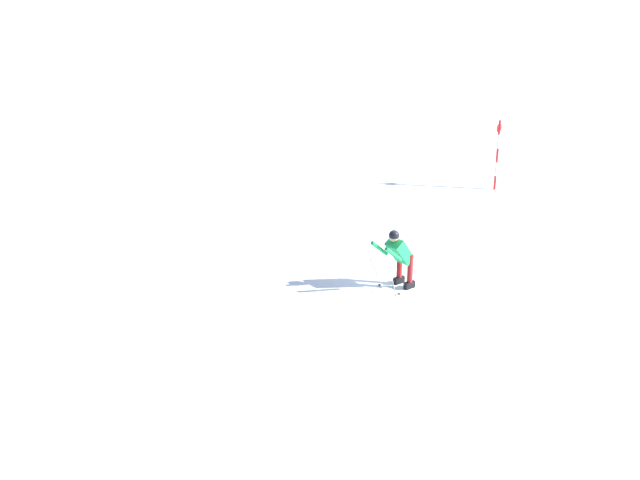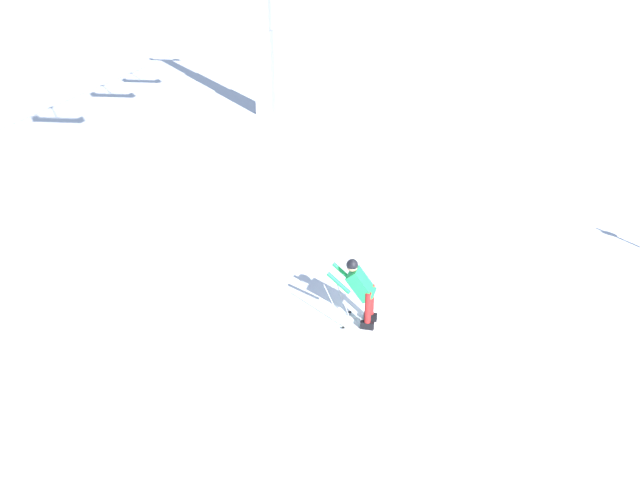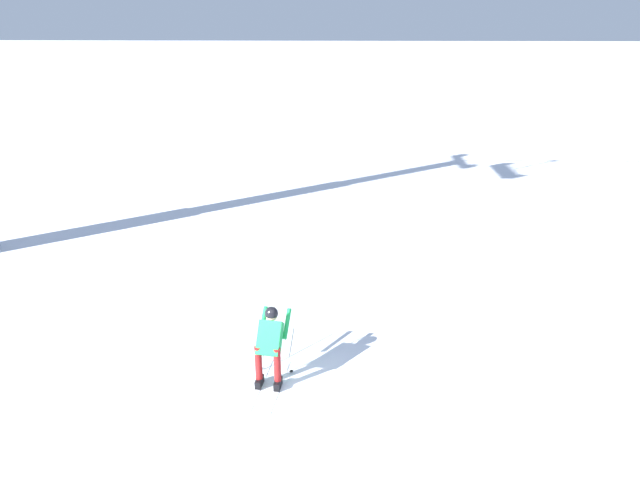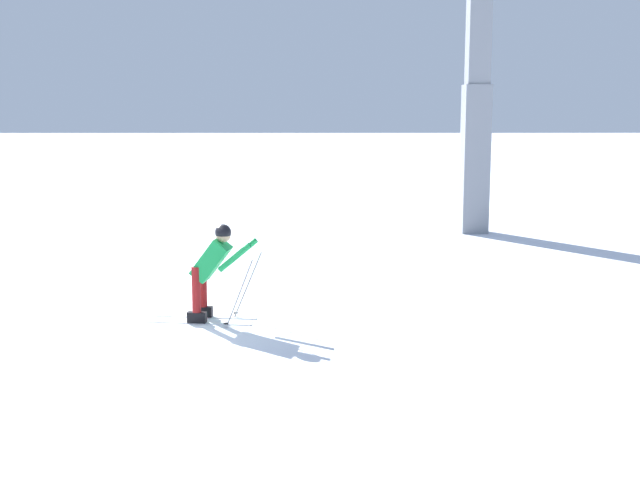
# 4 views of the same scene
# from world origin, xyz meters

# --- Properties ---
(ground_plane) EXTENTS (260.00, 260.00, 0.00)m
(ground_plane) POSITION_xyz_m (0.00, 0.00, 0.00)
(ground_plane) COLOR white
(skier_carving_main) EXTENTS (0.80, 1.79, 1.63)m
(skier_carving_main) POSITION_xyz_m (0.13, 1.17, 0.86)
(skier_carving_main) COLOR white
(skier_carving_main) RESTS_ON ground_plane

